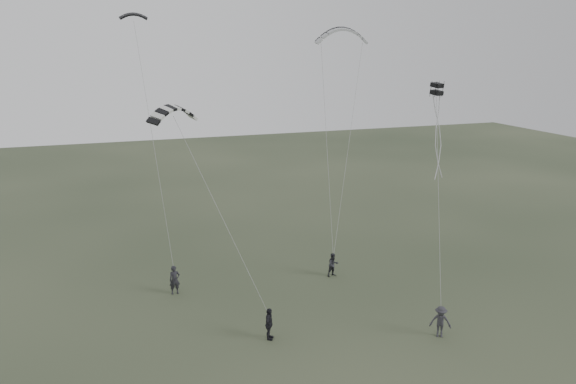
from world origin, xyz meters
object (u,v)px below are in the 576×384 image
object	(u,v)px
flyer_far	(440,322)
kite_striped	(173,107)
flyer_left	(175,280)
flyer_right	(333,265)
kite_box	(437,89)
kite_dark_small	(133,14)
kite_pale_large	(342,29)
flyer_center	(269,324)

from	to	relation	value
flyer_far	kite_striped	world-z (taller)	kite_striped
flyer_left	flyer_right	bearing A→B (deg)	-8.11
kite_box	kite_striped	bearing A→B (deg)	148.96
flyer_right	kite_dark_small	xyz separation A→B (m)	(-11.93, 4.15, 16.48)
flyer_right	kite_dark_small	distance (m)	20.76
flyer_left	kite_box	xyz separation A→B (m)	(15.50, -4.61, 11.99)
kite_pale_large	kite_striped	bearing A→B (deg)	-139.01
flyer_right	flyer_center	xyz separation A→B (m)	(-6.76, -6.80, 0.07)
kite_pale_large	kite_box	world-z (taller)	kite_pale_large
flyer_left	flyer_center	bearing A→B (deg)	-66.47
flyer_right	flyer_far	distance (m)	9.84
flyer_far	kite_box	xyz separation A→B (m)	(2.65, 5.72, 12.03)
flyer_left	kite_striped	xyz separation A→B (m)	(0.25, -1.40, 11.09)
flyer_right	kite_pale_large	distance (m)	17.30
flyer_far	flyer_center	bearing A→B (deg)	-164.94
flyer_left	kite_pale_large	distance (m)	21.67
flyer_left	kite_pale_large	bearing A→B (deg)	17.71
flyer_far	kite_pale_large	world-z (taller)	kite_pale_large
kite_dark_small	kite_striped	size ratio (longest dim) A/B	0.53
flyer_center	kite_dark_small	bearing A→B (deg)	55.83
flyer_far	kite_dark_small	xyz separation A→B (m)	(-14.06, 13.76, 16.41)
flyer_center	kite_pale_large	xyz separation A→B (m)	(9.90, 13.12, 15.72)
kite_box	kite_dark_small	bearing A→B (deg)	135.15
flyer_right	flyer_far	xyz separation A→B (m)	(2.13, -9.61, 0.07)
flyer_left	kite_pale_large	xyz separation A→B (m)	(13.87, 5.59, 15.68)
flyer_center	flyer_right	bearing A→B (deg)	-14.25
kite_dark_small	kite_box	size ratio (longest dim) A/B	2.42
flyer_far	kite_dark_small	world-z (taller)	kite_dark_small
kite_dark_small	kite_box	bearing A→B (deg)	-23.78
flyer_right	kite_striped	world-z (taller)	kite_striped
flyer_left	kite_box	bearing A→B (deg)	-20.81
flyer_center	kite_dark_small	size ratio (longest dim) A/B	1.07
kite_pale_large	kite_box	xyz separation A→B (m)	(1.64, -10.20, -3.70)
kite_dark_small	flyer_right	bearing A→B (deg)	-17.29
flyer_right	flyer_far	world-z (taller)	flyer_far
flyer_far	flyer_right	bearing A→B (deg)	135.09
flyer_left	flyer_right	world-z (taller)	flyer_left
flyer_right	kite_box	world-z (taller)	kite_box
flyer_right	flyer_far	bearing A→B (deg)	-86.34
kite_striped	kite_pale_large	bearing A→B (deg)	-5.82
flyer_center	kite_box	distance (m)	16.92
kite_dark_small	kite_box	distance (m)	19.05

